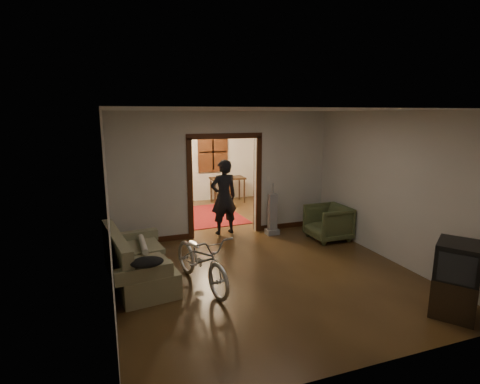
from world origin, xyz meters
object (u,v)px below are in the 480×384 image
sofa (139,256)px  desk (228,190)px  person (224,197)px  locker (150,181)px  armchair (328,223)px  bicycle (202,259)px

sofa → desk: (3.11, 4.88, -0.04)m
desk → person: bearing=-105.5°
locker → armchair: bearing=-69.8°
sofa → locker: size_ratio=1.13×
sofa → armchair: (4.12, 0.77, -0.05)m
sofa → person: bearing=34.9°
sofa → person: size_ratio=1.08×
armchair → desk: (-1.01, 4.11, 0.01)m
locker → desk: size_ratio=1.57×
bicycle → desk: size_ratio=1.64×
armchair → person: (-2.04, 1.18, 0.48)m
sofa → person: person is taller
sofa → armchair: size_ratio=2.23×
desk → armchair: bearing=-72.3°
bicycle → desk: bearing=54.8°
desk → bicycle: bearing=-108.1°
armchair → locker: size_ratio=0.51×
locker → desk: bearing=-19.4°
armchair → desk: size_ratio=0.80×
bicycle → armchair: bearing=8.8°
sofa → armchair: sofa is taller
sofa → locker: locker is taller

